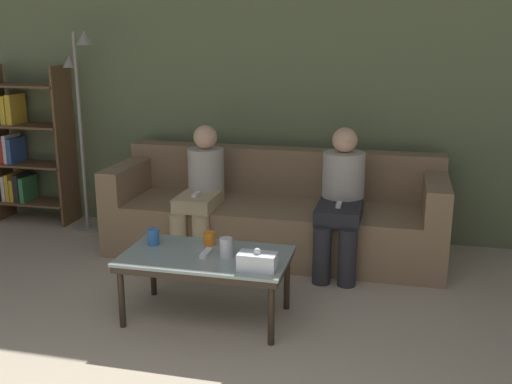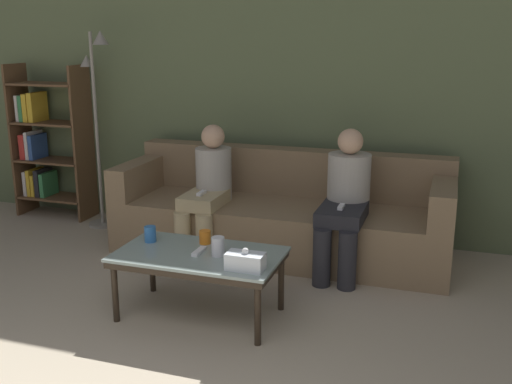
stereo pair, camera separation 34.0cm
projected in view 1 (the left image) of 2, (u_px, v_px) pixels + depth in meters
wall_back at (288, 86)px, 5.10m from camera, size 12.00×0.06×2.60m
couch at (275, 216)px, 4.88m from camera, size 2.66×0.87×0.80m
coffee_table at (206, 261)px, 3.69m from camera, size 1.03×0.58×0.42m
cup_near_left at (226, 247)px, 3.63m from camera, size 0.08×0.08×0.12m
cup_near_right at (210, 238)px, 3.83m from camera, size 0.07×0.07×0.09m
cup_far_center at (153, 237)px, 3.84m from camera, size 0.08×0.08×0.10m
tissue_box at (257, 261)px, 3.43m from camera, size 0.22×0.12×0.13m
game_remote at (206, 253)px, 3.68m from camera, size 0.04×0.15×0.02m
bookshelf at (24, 147)px, 5.60m from camera, size 0.73×0.32×1.46m
standing_lamp at (81, 111)px, 5.21m from camera, size 0.31×0.26×1.76m
seated_person_left_end at (201, 189)px, 4.72m from camera, size 0.31×0.63×1.04m
seated_person_mid_left at (341, 196)px, 4.47m from camera, size 0.32×0.71×1.06m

